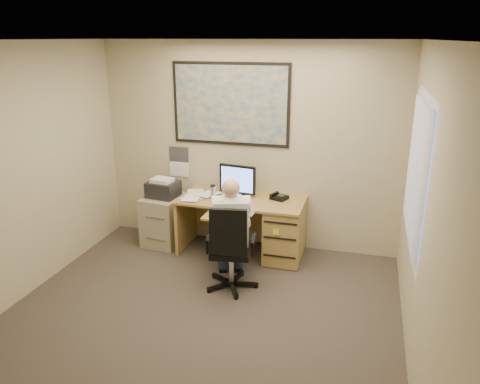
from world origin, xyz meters
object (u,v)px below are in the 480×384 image
(office_chair, at_px, (230,264))
(person, at_px, (232,234))
(filing_cabinet, at_px, (165,215))
(desk, at_px, (266,223))

(office_chair, xyz_separation_m, person, (0.01, 0.08, 0.34))
(filing_cabinet, bearing_deg, desk, 6.34)
(desk, bearing_deg, filing_cabinet, -179.90)
(desk, distance_m, filing_cabinet, 1.42)
(filing_cabinet, bearing_deg, office_chair, -32.01)
(filing_cabinet, height_order, person, person)
(desk, height_order, person, person)
(desk, bearing_deg, office_chair, -102.01)
(filing_cabinet, xyz_separation_m, person, (1.23, -0.88, 0.24))
(desk, height_order, office_chair, desk)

